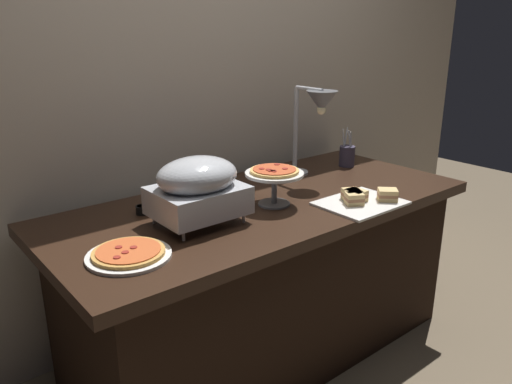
{
  "coord_description": "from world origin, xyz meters",
  "views": [
    {
      "loc": [
        -1.35,
        -1.59,
        1.49
      ],
      "look_at": [
        -0.05,
        0.0,
        0.81
      ],
      "focal_mm": 35.28,
      "sensor_mm": 36.0,
      "label": 1
    }
  ],
  "objects_px": {
    "pizza_plate_front": "(129,254)",
    "chafing_dish": "(198,187)",
    "pizza_plate_center": "(274,176)",
    "heat_lamp": "(317,110)",
    "sandwich_platter": "(362,199)",
    "sauce_cup_near": "(143,209)",
    "utensil_holder": "(347,156)"
  },
  "relations": [
    {
      "from": "pizza_plate_front",
      "to": "utensil_holder",
      "type": "height_order",
      "value": "utensil_holder"
    },
    {
      "from": "pizza_plate_center",
      "to": "sauce_cup_near",
      "type": "height_order",
      "value": "pizza_plate_center"
    },
    {
      "from": "heat_lamp",
      "to": "utensil_holder",
      "type": "distance_m",
      "value": 0.44
    },
    {
      "from": "pizza_plate_front",
      "to": "sandwich_platter",
      "type": "relative_size",
      "value": 0.81
    },
    {
      "from": "sauce_cup_near",
      "to": "chafing_dish",
      "type": "bearing_deg",
      "value": -62.07
    },
    {
      "from": "pizza_plate_center",
      "to": "heat_lamp",
      "type": "bearing_deg",
      "value": 20.56
    },
    {
      "from": "pizza_plate_center",
      "to": "pizza_plate_front",
      "type": "bearing_deg",
      "value": -173.15
    },
    {
      "from": "sandwich_platter",
      "to": "utensil_holder",
      "type": "distance_m",
      "value": 0.62
    },
    {
      "from": "pizza_plate_front",
      "to": "pizza_plate_center",
      "type": "height_order",
      "value": "pizza_plate_center"
    },
    {
      "from": "chafing_dish",
      "to": "pizza_plate_front",
      "type": "xyz_separation_m",
      "value": [
        -0.35,
        -0.11,
        -0.13
      ]
    },
    {
      "from": "chafing_dish",
      "to": "heat_lamp",
      "type": "height_order",
      "value": "heat_lamp"
    },
    {
      "from": "pizza_plate_front",
      "to": "sandwich_platter",
      "type": "height_order",
      "value": "sandwich_platter"
    },
    {
      "from": "heat_lamp",
      "to": "sandwich_platter",
      "type": "bearing_deg",
      "value": -104.79
    },
    {
      "from": "pizza_plate_front",
      "to": "sandwich_platter",
      "type": "xyz_separation_m",
      "value": [
        1.01,
        -0.15,
        0.01
      ]
    },
    {
      "from": "sauce_cup_near",
      "to": "utensil_holder",
      "type": "bearing_deg",
      "value": -1.78
    },
    {
      "from": "pizza_plate_front",
      "to": "pizza_plate_center",
      "type": "xyz_separation_m",
      "value": [
        0.71,
        0.09,
        0.12
      ]
    },
    {
      "from": "heat_lamp",
      "to": "sauce_cup_near",
      "type": "relative_size",
      "value": 7.86
    },
    {
      "from": "pizza_plate_front",
      "to": "chafing_dish",
      "type": "bearing_deg",
      "value": 17.68
    },
    {
      "from": "pizza_plate_center",
      "to": "sauce_cup_near",
      "type": "distance_m",
      "value": 0.56
    },
    {
      "from": "heat_lamp",
      "to": "sandwich_platter",
      "type": "xyz_separation_m",
      "value": [
        -0.1,
        -0.38,
        -0.32
      ]
    },
    {
      "from": "sandwich_platter",
      "to": "sauce_cup_near",
      "type": "bearing_deg",
      "value": 148.09
    },
    {
      "from": "heat_lamp",
      "to": "pizza_plate_front",
      "type": "bearing_deg",
      "value": -168.03
    },
    {
      "from": "heat_lamp",
      "to": "utensil_holder",
      "type": "bearing_deg",
      "value": 11.88
    },
    {
      "from": "chafing_dish",
      "to": "sandwich_platter",
      "type": "distance_m",
      "value": 0.72
    },
    {
      "from": "heat_lamp",
      "to": "utensil_holder",
      "type": "relative_size",
      "value": 2.12
    },
    {
      "from": "pizza_plate_front",
      "to": "pizza_plate_center",
      "type": "distance_m",
      "value": 0.73
    },
    {
      "from": "utensil_holder",
      "to": "chafing_dish",
      "type": "bearing_deg",
      "value": -169.96
    },
    {
      "from": "pizza_plate_center",
      "to": "chafing_dish",
      "type": "bearing_deg",
      "value": 175.96
    },
    {
      "from": "chafing_dish",
      "to": "pizza_plate_center",
      "type": "xyz_separation_m",
      "value": [
        0.36,
        -0.03,
        -0.02
      ]
    },
    {
      "from": "heat_lamp",
      "to": "sauce_cup_near",
      "type": "distance_m",
      "value": 0.95
    },
    {
      "from": "pizza_plate_front",
      "to": "utensil_holder",
      "type": "distance_m",
      "value": 1.47
    },
    {
      "from": "sandwich_platter",
      "to": "sauce_cup_near",
      "type": "distance_m",
      "value": 0.92
    }
  ]
}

